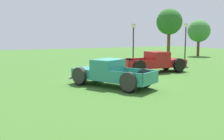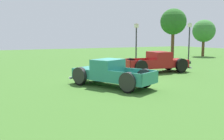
{
  "view_description": "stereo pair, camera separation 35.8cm",
  "coord_description": "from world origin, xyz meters",
  "px_view_note": "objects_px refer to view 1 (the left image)",
  "views": [
    {
      "loc": [
        12.82,
        -7.02,
        2.71
      ],
      "look_at": [
        0.92,
        -0.75,
        0.9
      ],
      "focal_mm": 40.62,
      "sensor_mm": 36.0,
      "label": 1
    },
    {
      "loc": [
        12.98,
        -6.7,
        2.71
      ],
      "look_at": [
        0.92,
        -0.75,
        0.9
      ],
      "focal_mm": 40.62,
      "sensor_mm": 36.0,
      "label": 2
    }
  ],
  "objects_px": {
    "pickup_truck_foreground": "(107,73)",
    "oak_tree_east": "(169,22)",
    "pickup_truck_behind_left": "(157,62)",
    "lamp_post_far": "(185,42)",
    "oak_tree_west": "(199,31)",
    "lamp_post_near": "(133,43)"
  },
  "relations": [
    {
      "from": "pickup_truck_behind_left",
      "to": "lamp_post_far",
      "type": "bearing_deg",
      "value": 119.92
    },
    {
      "from": "lamp_post_near",
      "to": "oak_tree_west",
      "type": "height_order",
      "value": "oak_tree_west"
    },
    {
      "from": "lamp_post_near",
      "to": "lamp_post_far",
      "type": "height_order",
      "value": "lamp_post_far"
    },
    {
      "from": "pickup_truck_behind_left",
      "to": "lamp_post_near",
      "type": "distance_m",
      "value": 4.62
    },
    {
      "from": "pickup_truck_foreground",
      "to": "oak_tree_west",
      "type": "bearing_deg",
      "value": 122.18
    },
    {
      "from": "pickup_truck_behind_left",
      "to": "oak_tree_east",
      "type": "height_order",
      "value": "oak_tree_east"
    },
    {
      "from": "pickup_truck_foreground",
      "to": "lamp_post_near",
      "type": "height_order",
      "value": "lamp_post_near"
    },
    {
      "from": "pickup_truck_behind_left",
      "to": "oak_tree_west",
      "type": "distance_m",
      "value": 17.6
    },
    {
      "from": "lamp_post_far",
      "to": "oak_tree_west",
      "type": "relative_size",
      "value": 0.82
    },
    {
      "from": "lamp_post_near",
      "to": "pickup_truck_behind_left",
      "type": "bearing_deg",
      "value": -8.09
    },
    {
      "from": "pickup_truck_foreground",
      "to": "oak_tree_east",
      "type": "relative_size",
      "value": 0.87
    },
    {
      "from": "pickup_truck_foreground",
      "to": "lamp_post_far",
      "type": "height_order",
      "value": "lamp_post_far"
    },
    {
      "from": "pickup_truck_foreground",
      "to": "lamp_post_near",
      "type": "bearing_deg",
      "value": 139.05
    },
    {
      "from": "oak_tree_west",
      "to": "lamp_post_near",
      "type": "bearing_deg",
      "value": -68.87
    },
    {
      "from": "pickup_truck_behind_left",
      "to": "oak_tree_west",
      "type": "relative_size",
      "value": 1.07
    },
    {
      "from": "pickup_truck_foreground",
      "to": "lamp_post_far",
      "type": "relative_size",
      "value": 1.26
    },
    {
      "from": "pickup_truck_behind_left",
      "to": "lamp_post_far",
      "type": "distance_m",
      "value": 7.2
    },
    {
      "from": "oak_tree_east",
      "to": "lamp_post_far",
      "type": "bearing_deg",
      "value": -17.65
    },
    {
      "from": "lamp_post_far",
      "to": "oak_tree_east",
      "type": "xyz_separation_m",
      "value": [
        -3.96,
        1.26,
        2.17
      ]
    },
    {
      "from": "oak_tree_west",
      "to": "pickup_truck_foreground",
      "type": "bearing_deg",
      "value": -57.82
    },
    {
      "from": "pickup_truck_behind_left",
      "to": "oak_tree_east",
      "type": "distance_m",
      "value": 11.09
    },
    {
      "from": "lamp_post_far",
      "to": "oak_tree_west",
      "type": "xyz_separation_m",
      "value": [
        -6.2,
        8.31,
        1.26
      ]
    }
  ]
}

